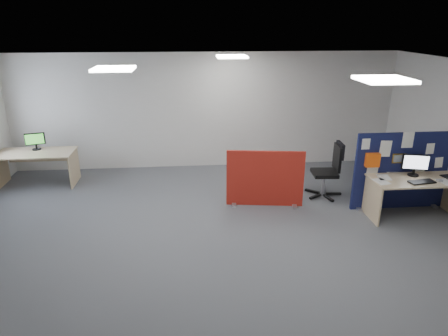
{
  "coord_description": "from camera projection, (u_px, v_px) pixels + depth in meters",
  "views": [
    {
      "loc": [
        -0.4,
        -5.75,
        3.34
      ],
      "look_at": [
        0.17,
        0.57,
        1.0
      ],
      "focal_mm": 32.0,
      "sensor_mm": 36.0,
      "label": 1
    }
  ],
  "objects": [
    {
      "name": "wall_back",
      "position": [
        206.0,
        111.0,
        9.37
      ],
      "size": [
        9.0,
        0.02,
        2.7
      ],
      "primitive_type": "cube",
      "color": "silver",
      "rests_on": "floor"
    },
    {
      "name": "wall_front",
      "position": [
        251.0,
        320.0,
        2.83
      ],
      "size": [
        9.0,
        0.02,
        2.7
      ],
      "primitive_type": "cube",
      "color": "silver",
      "rests_on": "floor"
    },
    {
      "name": "ceiling_lights",
      "position": [
        234.0,
        66.0,
        6.29
      ],
      "size": [
        4.1,
        4.1,
        0.04
      ],
      "color": "white",
      "rests_on": "ceiling"
    },
    {
      "name": "keyboard",
      "position": [
        422.0,
        182.0,
        6.87
      ],
      "size": [
        0.47,
        0.24,
        0.02
      ],
      "primitive_type": "cube",
      "rotation": [
        0.0,
        0.0,
        0.14
      ],
      "color": "black",
      "rests_on": "main_desk"
    },
    {
      "name": "navy_divider",
      "position": [
        400.0,
        171.0,
        7.37
      ],
      "size": [
        1.78,
        0.3,
        1.5
      ],
      "color": "#0F1A38",
      "rests_on": "floor"
    },
    {
      "name": "monitor_main",
      "position": [
        415.0,
        164.0,
        7.1
      ],
      "size": [
        0.45,
        0.19,
        0.4
      ],
      "rotation": [
        0.0,
        0.0,
        -0.26
      ],
      "color": "black",
      "rests_on": "main_desk"
    },
    {
      "name": "red_divider",
      "position": [
        265.0,
        179.0,
        7.54
      ],
      "size": [
        1.45,
        0.3,
        1.09
      ],
      "rotation": [
        0.0,
        0.0,
        -0.14
      ],
      "color": "maroon",
      "rests_on": "floor"
    },
    {
      "name": "main_desk",
      "position": [
        415.0,
        188.0,
        7.11
      ],
      "size": [
        1.62,
        0.72,
        0.73
      ],
      "color": "tan",
      "rests_on": "floor"
    },
    {
      "name": "mouse",
      "position": [
        440.0,
        181.0,
        6.9
      ],
      "size": [
        0.1,
        0.06,
        0.03
      ],
      "primitive_type": "cube",
      "rotation": [
        0.0,
        0.0,
        -0.02
      ],
      "color": "#A9A9AE",
      "rests_on": "main_desk"
    },
    {
      "name": "desk_papers",
      "position": [
        403.0,
        180.0,
        6.97
      ],
      "size": [
        1.35,
        0.63,
        0.0
      ],
      "color": "white",
      "rests_on": "main_desk"
    },
    {
      "name": "floor",
      "position": [
        217.0,
        237.0,
        6.57
      ],
      "size": [
        9.0,
        9.0,
        0.0
      ],
      "primitive_type": "plane",
      "color": "#4E5055",
      "rests_on": "ground"
    },
    {
      "name": "ceiling",
      "position": [
        216.0,
        70.0,
        5.63
      ],
      "size": [
        9.0,
        7.0,
        0.02
      ],
      "primitive_type": "cube",
      "color": "white",
      "rests_on": "wall_back"
    },
    {
      "name": "second_desk",
      "position": [
        37.0,
        160.0,
        8.55
      ],
      "size": [
        1.6,
        0.8,
        0.73
      ],
      "color": "tan",
      "rests_on": "floor"
    },
    {
      "name": "office_chair",
      "position": [
        331.0,
        167.0,
        7.92
      ],
      "size": [
        0.71,
        0.73,
        1.1
      ],
      "rotation": [
        0.0,
        0.0,
        -0.07
      ],
      "color": "black",
      "rests_on": "floor"
    },
    {
      "name": "monitor_second",
      "position": [
        35.0,
        141.0,
        8.56
      ],
      "size": [
        0.4,
        0.18,
        0.37
      ],
      "rotation": [
        0.0,
        0.0,
        0.29
      ],
      "color": "black",
      "rests_on": "second_desk"
    }
  ]
}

